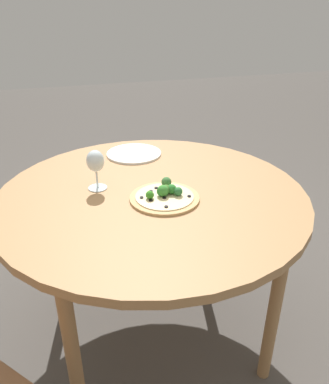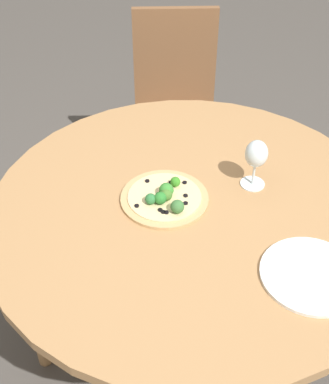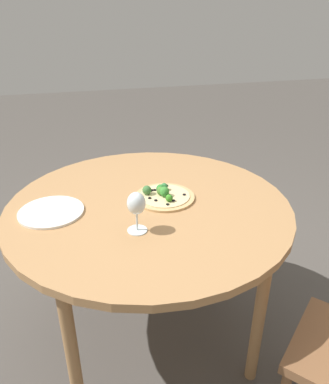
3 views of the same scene
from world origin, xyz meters
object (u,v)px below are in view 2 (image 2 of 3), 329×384
(chair, at_px, (175,109))
(wine_glass, at_px, (256,155))
(plate_near, at_px, (311,275))
(pizza, at_px, (165,197))

(chair, relative_size, wine_glass, 5.73)
(chair, bearing_deg, plate_near, -76.80)
(chair, distance_m, wine_glass, 0.97)
(chair, height_order, wine_glass, chair)
(wine_glass, bearing_deg, chair, 53.96)
(chair, bearing_deg, pizza, -94.63)
(pizza, xyz_separation_m, wine_glass, (0.23, -0.16, 0.10))
(plate_near, bearing_deg, chair, 54.33)
(chair, xyz_separation_m, wine_glass, (-0.53, -0.72, 0.37))
(plate_near, bearing_deg, wine_glass, 55.17)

